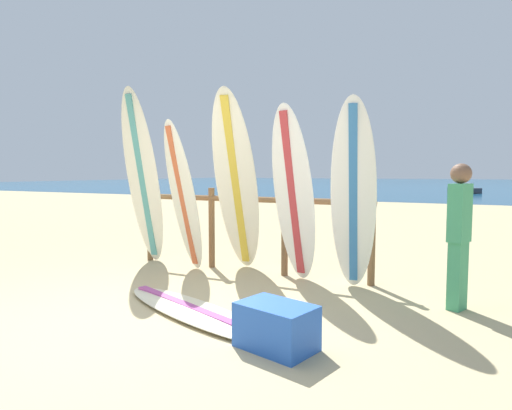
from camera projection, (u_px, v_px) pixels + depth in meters
ground_plane at (135, 322)px, 4.02m from camera, size 120.00×120.00×0.00m
ocean_water at (444, 183)px, 55.86m from camera, size 120.00×80.00×0.01m
surfboard_rack at (247, 219)px, 6.05m from camera, size 3.59×0.09×1.18m
surfboard_leaning_far_left at (143, 179)px, 6.40m from camera, size 0.64×0.86×2.62m
surfboard_leaning_left at (183, 197)px, 5.96m from camera, size 0.57×0.67×2.12m
surfboard_leaning_center_left at (236, 185)px, 5.79m from camera, size 0.78×1.19×2.47m
surfboard_leaning_center at (294, 195)px, 5.39m from camera, size 0.67×0.65×2.24m
surfboard_leaning_center_right at (353, 197)px, 4.94m from camera, size 0.62×0.73×2.25m
surfboard_lying_on_sand at (195, 311)px, 4.22m from camera, size 2.37×1.31×0.08m
beachgoer_standing at (459, 230)px, 4.33m from camera, size 0.23×0.28×1.49m
small_boat_offshore at (465, 190)px, 28.76m from camera, size 2.11×2.17×0.71m
cooler_box at (276, 326)px, 3.41m from camera, size 0.68×0.54×0.36m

